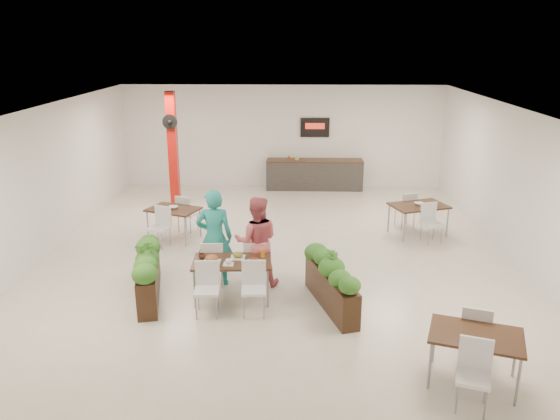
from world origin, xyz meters
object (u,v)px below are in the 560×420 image
Objects in this scene: main_table at (232,267)px; red_column at (173,148)px; planter_right at (331,280)px; side_table_a at (174,213)px; diner_woman at (257,241)px; side_table_c at (476,342)px; side_table_b at (419,209)px; planter_left at (148,269)px; diner_man at (214,237)px; service_counter at (314,174)px.

red_column is at bearing 111.25° from main_table.
planter_right is 4.84m from side_table_a.
diner_woman is (0.41, 0.66, 0.24)m from main_table.
planter_right reaches higher than side_table_c.
diner_woman is 4.70m from side_table_b.
planter_right is at bearing -56.36° from red_column.
diner_woman is 4.45m from side_table_c.
planter_left is 1.06× the size of planter_right.
diner_man reaches higher than side_table_c.
diner_woman reaches higher than planter_right.
diner_man is at bearing -106.84° from service_counter.
planter_right is (3.32, -0.33, -0.02)m from planter_left.
service_counter is at bearing 77.26° from main_table.
red_column is at bearing -155.00° from service_counter.
planter_left is 3.33m from planter_right.
service_counter is 1.80× the size of side_table_b.
diner_man reaches higher than side_table_b.
side_table_b is at bearing 31.61° from planter_left.
planter_left is (-1.95, -0.58, -0.35)m from diner_woman.
diner_man is 1.13× the size of side_table_c.
red_column reaches higher than main_table.
red_column is 5.53m from diner_man.
service_counter is 1.70× the size of diner_woman.
planter_right is at bearing -8.12° from main_table.
main_table is at bearing -68.75° from red_column.
red_column reaches higher than side_table_a.
planter_left reaches higher than main_table.
red_column reaches higher than planter_right.
side_table_b is (2.32, 3.80, 0.13)m from planter_right.
side_table_c is (3.59, -2.44, -0.01)m from main_table.
side_table_c is at bearing 139.05° from diner_man.
planter_right is (2.17, -0.91, -0.44)m from diner_man.
main_table is at bearing 171.88° from planter_right.
red_column is 10.17m from side_table_c.
main_table is 1.01× the size of side_table_b.
diner_man is (-2.13, -7.03, 0.45)m from service_counter.
diner_woman is at bearing -100.70° from service_counter.
side_table_c is at bearing -54.69° from red_column.
diner_woman is (0.80, 0.00, -0.07)m from diner_man.
red_column is at bearing 97.18° from planter_left.
diner_man reaches higher than planter_left.
main_table is at bearing -39.56° from side_table_a.
red_column is 4.56m from service_counter.
red_column is 6.32m from main_table.
red_column is at bearing 143.53° from side_table_c.
diner_woman reaches higher than planter_left.
planter_left is 5.71m from side_table_c.
planter_left is at bearing -65.16° from side_table_a.
service_counter reaches higher than side_table_c.
side_table_c is (1.81, -2.19, 0.12)m from planter_right.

